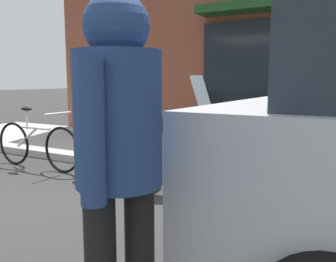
{
  "coord_description": "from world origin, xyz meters",
  "views": [
    {
      "loc": [
        2.94,
        -2.95,
        1.32
      ],
      "look_at": [
        0.75,
        0.93,
        0.7
      ],
      "focal_mm": 38.95,
      "sensor_mm": 36.0,
      "label": 1
    }
  ],
  "objects_px": {
    "touring_motorcycle": "(137,139)",
    "pedestrian_walking": "(118,141)",
    "sandwich_board_sign": "(118,124)",
    "parked_bicycle": "(36,144)"
  },
  "relations": [
    {
      "from": "parked_bicycle",
      "to": "sandwich_board_sign",
      "type": "bearing_deg",
      "value": 62.95
    },
    {
      "from": "touring_motorcycle",
      "to": "parked_bicycle",
      "type": "relative_size",
      "value": 1.21
    },
    {
      "from": "pedestrian_walking",
      "to": "sandwich_board_sign",
      "type": "bearing_deg",
      "value": 127.23
    },
    {
      "from": "touring_motorcycle",
      "to": "parked_bicycle",
      "type": "bearing_deg",
      "value": 179.68
    },
    {
      "from": "sandwich_board_sign",
      "to": "pedestrian_walking",
      "type": "bearing_deg",
      "value": -52.77
    },
    {
      "from": "touring_motorcycle",
      "to": "pedestrian_walking",
      "type": "height_order",
      "value": "pedestrian_walking"
    },
    {
      "from": "touring_motorcycle",
      "to": "sandwich_board_sign",
      "type": "height_order",
      "value": "touring_motorcycle"
    },
    {
      "from": "touring_motorcycle",
      "to": "pedestrian_walking",
      "type": "distance_m",
      "value": 2.95
    },
    {
      "from": "touring_motorcycle",
      "to": "parked_bicycle",
      "type": "distance_m",
      "value": 1.84
    },
    {
      "from": "touring_motorcycle",
      "to": "pedestrian_walking",
      "type": "xyz_separation_m",
      "value": [
        1.57,
        -2.45,
        0.47
      ]
    }
  ]
}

